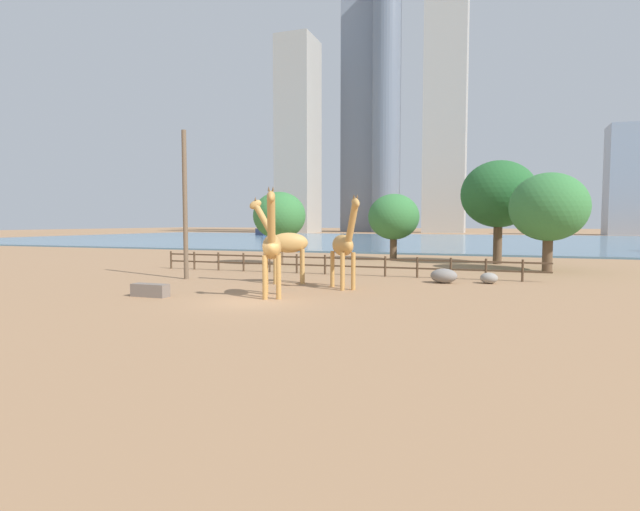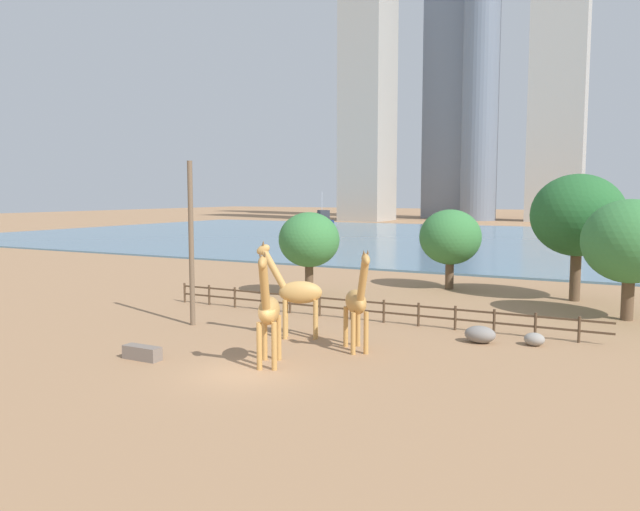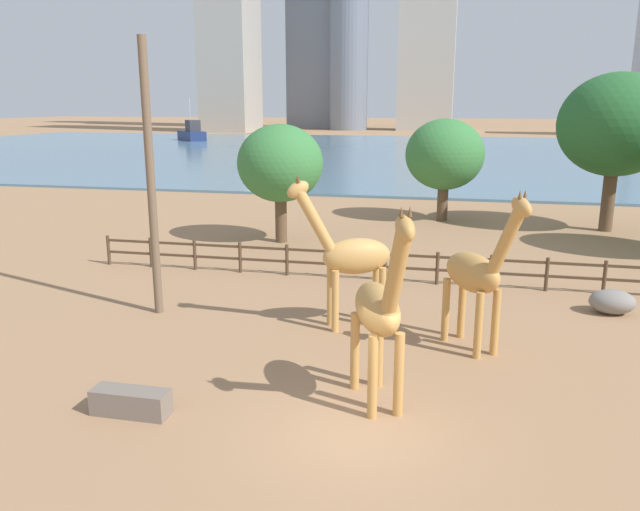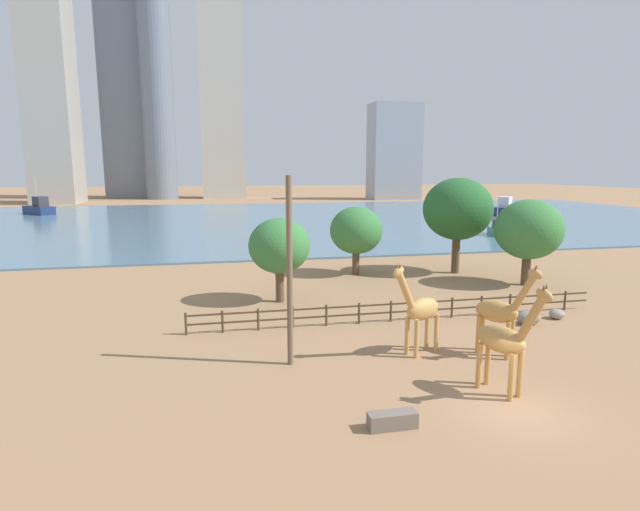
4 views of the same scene
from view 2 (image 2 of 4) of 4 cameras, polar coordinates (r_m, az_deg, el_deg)
The scene contains 19 objects.
ground_plane at distance 101.46m, azimuth 19.62°, elevation 1.24°, with size 400.00×400.00×0.00m, color #9E7551.
harbor_water at distance 98.50m, azimuth 19.38°, elevation 1.19°, with size 180.00×86.00×0.20m, color slate.
giraffe_tall at distance 31.25m, azimuth -2.16°, elevation -3.36°, with size 3.29×2.02×4.89m.
giraffe_companion at distance 28.61m, azimuth 3.38°, elevation -4.29°, with size 2.45×2.88×4.84m.
giraffe_young at distance 26.19m, azimuth -4.73°, elevation -5.08°, with size 1.90×3.20×5.00m.
utility_pole at distance 34.72m, azimuth -11.69°, elevation 1.05°, with size 0.28×0.28×9.00m, color brown.
boulder_near_fence at distance 31.67m, azimuth 19.01°, elevation -7.25°, with size 0.97×0.83×0.62m, color gray.
boulder_by_pole at distance 31.50m, azimuth 14.42°, elevation -7.00°, with size 1.50×1.11×0.83m, color gray.
feeding_trough at distance 28.62m, azimuth -15.95°, elevation -8.55°, with size 1.80×0.60×0.60m, color #72665B.
enclosure_fence at distance 35.90m, azimuth 3.48°, elevation -4.72°, with size 26.12×0.14×1.30m.
tree_left_large at distance 45.18m, azimuth 22.49°, elevation 3.39°, with size 6.12×6.12×8.56m.
tree_center_broad at distance 43.78m, azimuth -1.00°, elevation 1.42°, with size 4.29×4.29×5.95m.
tree_right_tall at distance 48.14m, azimuth 11.82°, elevation 1.63°, with size 4.64×4.64×6.06m.
tree_left_small at distance 39.48m, azimuth 26.51°, elevation 1.14°, with size 5.32×5.32×6.94m.
boat_ferry at distance 131.28m, azimuth 0.24°, elevation 3.13°, with size 7.71×8.27×7.50m.
skyline_tower_needle at distance 180.74m, azimuth 14.56°, elevation 17.74°, with size 9.67×9.67×91.25m, color slate.
skyline_tower_glass at distance 172.11m, azimuth 4.40°, elevation 13.86°, with size 11.62×13.94×63.70m, color #ADA89E.
skyline_block_left at distance 178.93m, azimuth 21.09°, elevation 17.34°, with size 13.69×9.49×89.20m, color #B7B2A8.
skyline_block_right at distance 196.11m, azimuth 12.41°, elevation 18.60°, with size 16.51×11.84×103.21m, color gray.
Camera 2 is at (14.11, -20.22, 7.21)m, focal length 35.00 mm.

